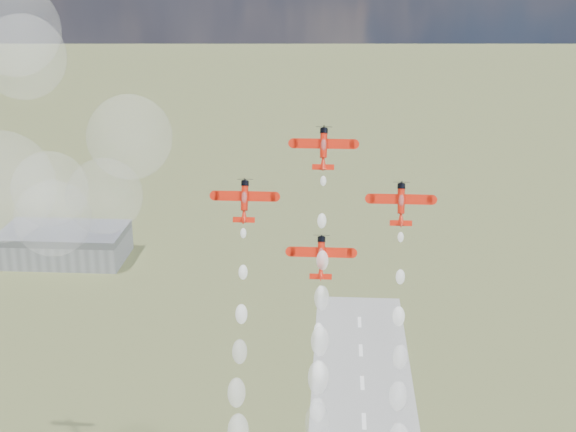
# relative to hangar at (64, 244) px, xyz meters

# --- Properties ---
(hangar) EXTENTS (50.00, 28.00, 13.00)m
(hangar) POSITION_rel_hangar_xyz_m (0.00, 0.00, 0.00)
(hangar) COLOR gray
(hangar) RESTS_ON ground
(plane_lead) EXTENTS (10.71, 5.18, 7.18)m
(plane_lead) POSITION_rel_hangar_xyz_m (108.74, -163.29, 84.23)
(plane_lead) COLOR red
(plane_lead) RESTS_ON ground
(plane_left) EXTENTS (10.71, 5.18, 7.18)m
(plane_left) POSITION_rel_hangar_xyz_m (95.10, -167.25, 75.54)
(plane_left) COLOR red
(plane_left) RESTS_ON ground
(plane_right) EXTENTS (10.71, 5.18, 7.18)m
(plane_right) POSITION_rel_hangar_xyz_m (122.37, -167.25, 75.54)
(plane_right) COLOR red
(plane_right) RESTS_ON ground
(plane_slot) EXTENTS (10.71, 5.18, 7.18)m
(plane_slot) POSITION_rel_hangar_xyz_m (108.74, -171.20, 66.85)
(plane_slot) COLOR red
(plane_slot) RESTS_ON ground
(drifted_smoke_cloud) EXTENTS (65.43, 32.11, 52.55)m
(drifted_smoke_cloud) POSITION_rel_hangar_xyz_m (49.44, -156.82, 82.33)
(drifted_smoke_cloud) COLOR white
(drifted_smoke_cloud) RESTS_ON ground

